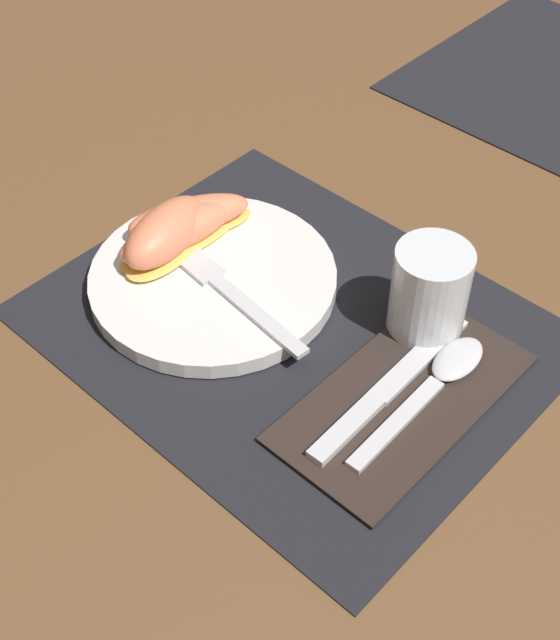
{
  "coord_description": "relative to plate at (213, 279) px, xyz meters",
  "views": [
    {
      "loc": [
        0.37,
        -0.41,
        0.58
      ],
      "look_at": [
        0.0,
        -0.02,
        0.02
      ],
      "focal_mm": 50.0,
      "sensor_mm": 36.0,
      "label": 1
    }
  ],
  "objects": [
    {
      "name": "juice_glass",
      "position": [
        0.18,
        0.09,
        0.03
      ],
      "size": [
        0.07,
        0.07,
        0.09
      ],
      "color": "silver",
      "rests_on": "placemat"
    },
    {
      "name": "knife",
      "position": [
        0.2,
        0.01,
        -0.0
      ],
      "size": [
        0.02,
        0.2,
        0.01
      ],
      "color": "silver",
      "rests_on": "napkin"
    },
    {
      "name": "citrus_wedge_2",
      "position": [
        -0.05,
        -0.01,
        0.03
      ],
      "size": [
        0.08,
        0.12,
        0.05
      ],
      "color": "#F7C656",
      "rests_on": "plate"
    },
    {
      "name": "citrus_wedge_0",
      "position": [
        -0.06,
        0.03,
        0.02
      ],
      "size": [
        0.09,
        0.13,
        0.03
      ],
      "color": "#F7C656",
      "rests_on": "plate"
    },
    {
      "name": "ground_plane",
      "position": [
        0.09,
        0.01,
        -0.01
      ],
      "size": [
        3.0,
        3.0,
        0.0
      ],
      "primitive_type": "plane",
      "color": "brown"
    },
    {
      "name": "placemat",
      "position": [
        0.09,
        0.01,
        -0.01
      ],
      "size": [
        0.43,
        0.35,
        0.0
      ],
      "color": "black",
      "rests_on": "ground_plane"
    },
    {
      "name": "spoon",
      "position": [
        0.23,
        0.05,
        -0.0
      ],
      "size": [
        0.04,
        0.18,
        0.01
      ],
      "color": "silver",
      "rests_on": "napkin"
    },
    {
      "name": "fork",
      "position": [
        0.02,
        -0.01,
        0.01
      ],
      "size": [
        0.2,
        0.04,
        0.0
      ],
      "color": "silver",
      "rests_on": "plate"
    },
    {
      "name": "citrus_wedge_1",
      "position": [
        -0.05,
        0.01,
        0.02
      ],
      "size": [
        0.06,
        0.14,
        0.03
      ],
      "color": "#F7C656",
      "rests_on": "plate"
    },
    {
      "name": "plate",
      "position": [
        0.0,
        0.0,
        0.0
      ],
      "size": [
        0.23,
        0.23,
        0.02
      ],
      "color": "white",
      "rests_on": "placemat"
    },
    {
      "name": "napkin",
      "position": [
        0.21,
        0.01,
        -0.01
      ],
      "size": [
        0.12,
        0.23,
        0.0
      ],
      "color": "#2D231E",
      "rests_on": "placemat"
    }
  ]
}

